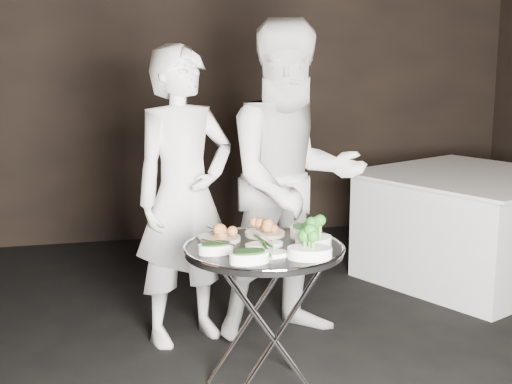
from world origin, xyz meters
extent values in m
cube|color=black|center=(0.00, 3.52, 1.50)|extent=(6.00, 0.05, 3.00)
cylinder|color=silver|center=(-0.04, 0.28, 0.35)|extent=(0.48, 0.02, 0.71)
cylinder|color=silver|center=(-0.04, 0.28, 0.35)|extent=(0.48, 0.02, 0.71)
cylinder|color=silver|center=(-0.04, 0.65, 0.35)|extent=(0.48, 0.02, 0.71)
cylinder|color=silver|center=(-0.04, 0.65, 0.35)|extent=(0.48, 0.02, 0.71)
cylinder|color=silver|center=(-0.24, 0.47, 0.68)|extent=(0.02, 0.41, 0.02)
cylinder|color=silver|center=(0.16, 0.47, 0.68)|extent=(0.02, 0.41, 0.02)
cylinder|color=black|center=(-0.04, 0.47, 0.71)|extent=(0.72, 0.72, 0.03)
torus|color=silver|center=(-0.04, 0.47, 0.73)|extent=(0.73, 0.73, 0.02)
cylinder|color=beige|center=(-0.21, 0.63, 0.73)|extent=(0.20, 0.20, 0.02)
cylinder|color=beige|center=(0.02, 0.67, 0.73)|extent=(0.19, 0.19, 0.02)
cylinder|color=white|center=(0.19, 0.59, 0.75)|extent=(0.13, 0.13, 0.05)
cylinder|color=silver|center=(-0.22, 0.63, 0.77)|extent=(0.08, 0.17, 0.01)
cylinder|color=silver|center=(0.01, 0.68, 0.77)|extent=(0.11, 0.16, 0.01)
cylinder|color=silver|center=(0.19, 0.60, 0.77)|extent=(0.01, 0.19, 0.01)
cylinder|color=silver|center=(-0.26, 0.42, 0.77)|extent=(0.13, 0.14, 0.01)
cylinder|color=silver|center=(0.18, 0.42, 0.77)|extent=(0.15, 0.12, 0.01)
cylinder|color=silver|center=(-0.04, 0.48, 0.77)|extent=(0.03, 0.19, 0.01)
imported|color=white|center=(-0.29, 1.24, 0.82)|extent=(0.70, 0.58, 1.64)
imported|color=white|center=(0.31, 1.17, 0.89)|extent=(0.93, 0.76, 1.77)
cube|color=white|center=(1.81, 1.82, 0.37)|extent=(1.19, 1.19, 0.74)
cube|color=white|center=(1.81, 1.82, 0.75)|extent=(1.34, 1.34, 0.02)
camera|label=1|loc=(-0.82, -2.54, 1.59)|focal=50.00mm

